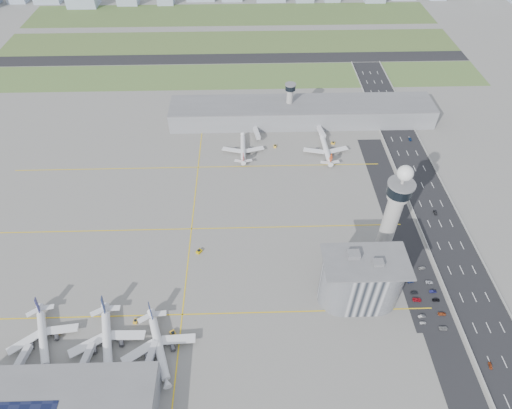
{
  "coord_description": "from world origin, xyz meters",
  "views": [
    {
      "loc": [
        -5.31,
        -149.5,
        194.53
      ],
      "look_at": [
        0.0,
        35.0,
        15.0
      ],
      "focal_mm": 30.0,
      "sensor_mm": 36.0,
      "label": 1
    }
  ],
  "objects_px": {
    "car_hw_2": "(410,139)",
    "car_hw_4": "(375,99)",
    "jet_bridge_near_1": "(81,373)",
    "car_lot_4": "(411,281)",
    "airplane_near_a": "(41,335)",
    "tug_3": "(199,251)",
    "car_lot_11": "(422,268)",
    "car_hw_1": "(435,213)",
    "car_lot_6": "(444,328)",
    "secondary_tower": "(290,99)",
    "car_lot_3": "(414,293)",
    "jet_bridge_near_2": "(147,371)",
    "car_lot_0": "(423,323)",
    "car_lot_8": "(436,300)",
    "jet_bridge_far_1": "(318,129)",
    "jet_bridge_near_0": "(15,375)",
    "airplane_far_b": "(326,146)",
    "car_lot_7": "(442,314)",
    "car_lot_10": "(429,282)",
    "tug_1": "(136,321)",
    "tug_2": "(173,333)",
    "car_hw_0": "(490,366)",
    "car_lot_2": "(417,300)",
    "airplane_near_b": "(106,340)",
    "car_lot_5": "(405,266)",
    "tug_5": "(333,143)",
    "car_lot_1": "(422,316)",
    "tug_0": "(58,331)",
    "admin_building": "(361,280)",
    "airplane_near_c": "(158,345)",
    "tug_4": "(275,146)",
    "car_lot_9": "(433,291)",
    "jet_bridge_far_0": "(255,130)"
  },
  "relations": [
    {
      "from": "car_hw_2",
      "to": "car_hw_4",
      "type": "xyz_separation_m",
      "value": [
        -13.47,
        59.39,
        0.06
      ]
    },
    {
      "from": "jet_bridge_near_1",
      "to": "car_lot_4",
      "type": "height_order",
      "value": "jet_bridge_near_1"
    },
    {
      "from": "airplane_near_a",
      "to": "tug_3",
      "type": "bearing_deg",
      "value": 104.65
    },
    {
      "from": "car_lot_11",
      "to": "car_hw_1",
      "type": "height_order",
      "value": "car_hw_1"
    },
    {
      "from": "car_lot_6",
      "to": "car_hw_1",
      "type": "height_order",
      "value": "car_hw_1"
    },
    {
      "from": "secondary_tower",
      "to": "car_lot_3",
      "type": "height_order",
      "value": "secondary_tower"
    },
    {
      "from": "jet_bridge_near_2",
      "to": "car_lot_0",
      "type": "bearing_deg",
      "value": -70.62
    },
    {
      "from": "car_lot_8",
      "to": "jet_bridge_far_1",
      "type": "bearing_deg",
      "value": 15.82
    },
    {
      "from": "jet_bridge_near_0",
      "to": "car_lot_6",
      "type": "xyz_separation_m",
      "value": [
        204.97,
        18.99,
        -2.23
      ]
    },
    {
      "from": "airplane_far_b",
      "to": "car_lot_7",
      "type": "bearing_deg",
      "value": -165.98
    },
    {
      "from": "jet_bridge_far_1",
      "to": "car_lot_10",
      "type": "xyz_separation_m",
      "value": [
        41.85,
        -146.02,
        -2.28
      ]
    },
    {
      "from": "car_hw_4",
      "to": "tug_1",
      "type": "bearing_deg",
      "value": -121.39
    },
    {
      "from": "tug_2",
      "to": "airplane_near_a",
      "type": "bearing_deg",
      "value": -31.86
    },
    {
      "from": "tug_3",
      "to": "car_hw_0",
      "type": "relative_size",
      "value": 0.93
    },
    {
      "from": "car_hw_0",
      "to": "car_lot_2",
      "type": "bearing_deg",
      "value": 131.17
    },
    {
      "from": "car_lot_2",
      "to": "car_lot_3",
      "type": "bearing_deg",
      "value": 7.24
    },
    {
      "from": "airplane_near_b",
      "to": "car_lot_3",
      "type": "distance_m",
      "value": 159.98
    },
    {
      "from": "car_lot_5",
      "to": "car_hw_1",
      "type": "xyz_separation_m",
      "value": [
        30.83,
        41.44,
        0.03
      ]
    },
    {
      "from": "tug_3",
      "to": "tug_5",
      "type": "height_order",
      "value": "tug_3"
    },
    {
      "from": "car_lot_1",
      "to": "car_hw_4",
      "type": "bearing_deg",
      "value": -16.48
    },
    {
      "from": "car_lot_1",
      "to": "car_lot_7",
      "type": "relative_size",
      "value": 0.93
    },
    {
      "from": "car_lot_7",
      "to": "car_hw_1",
      "type": "distance_m",
      "value": 75.62
    },
    {
      "from": "tug_0",
      "to": "car_lot_6",
      "type": "distance_m",
      "value": 193.02
    },
    {
      "from": "jet_bridge_near_2",
      "to": "car_lot_11",
      "type": "bearing_deg",
      "value": -58.75
    },
    {
      "from": "admin_building",
      "to": "car_lot_3",
      "type": "xyz_separation_m",
      "value": [
        31.62,
        1.45,
        -14.73
      ]
    },
    {
      "from": "car_lot_4",
      "to": "car_lot_7",
      "type": "height_order",
      "value": "car_lot_4"
    },
    {
      "from": "airplane_far_b",
      "to": "tug_3",
      "type": "distance_m",
      "value": 129.0
    },
    {
      "from": "airplane_near_c",
      "to": "jet_bridge_near_1",
      "type": "height_order",
      "value": "airplane_near_c"
    },
    {
      "from": "jet_bridge_near_0",
      "to": "jet_bridge_near_1",
      "type": "relative_size",
      "value": 1.0
    },
    {
      "from": "tug_3",
      "to": "car_lot_1",
      "type": "xyz_separation_m",
      "value": [
        117.24,
        -46.14,
        -0.34
      ]
    },
    {
      "from": "car_hw_0",
      "to": "jet_bridge_near_1",
      "type": "bearing_deg",
      "value": -171.85
    },
    {
      "from": "admin_building",
      "to": "tug_1",
      "type": "relative_size",
      "value": 15.01
    },
    {
      "from": "tug_2",
      "to": "tug_4",
      "type": "bearing_deg",
      "value": -144.8
    },
    {
      "from": "car_hw_4",
      "to": "car_lot_11",
      "type": "bearing_deg",
      "value": -87.21
    },
    {
      "from": "tug_1",
      "to": "tug_3",
      "type": "distance_m",
      "value": 53.5
    },
    {
      "from": "car_lot_11",
      "to": "car_hw_1",
      "type": "bearing_deg",
      "value": -35.97
    },
    {
      "from": "car_hw_1",
      "to": "car_lot_9",
      "type": "bearing_deg",
      "value": -109.47
    },
    {
      "from": "car_lot_8",
      "to": "airplane_far_b",
      "type": "bearing_deg",
      "value": 17.9
    },
    {
      "from": "tug_0",
      "to": "jet_bridge_far_0",
      "type": "bearing_deg",
      "value": 6.64
    },
    {
      "from": "tug_5",
      "to": "secondary_tower",
      "type": "bearing_deg",
      "value": 65.35
    },
    {
      "from": "tug_3",
      "to": "car_hw_4",
      "type": "height_order",
      "value": "tug_3"
    },
    {
      "from": "airplane_far_b",
      "to": "jet_bridge_near_2",
      "type": "distance_m",
      "value": 197.9
    },
    {
      "from": "car_hw_4",
      "to": "tug_2",
      "type": "bearing_deg",
      "value": -117.04
    },
    {
      "from": "tug_3",
      "to": "car_lot_9",
      "type": "distance_m",
      "value": 131.55
    },
    {
      "from": "admin_building",
      "to": "car_hw_2",
      "type": "height_order",
      "value": "admin_building"
    },
    {
      "from": "jet_bridge_near_0",
      "to": "tug_2",
      "type": "bearing_deg",
      "value": -64.1
    },
    {
      "from": "jet_bridge_far_1",
      "to": "car_lot_1",
      "type": "relative_size",
      "value": 3.63
    },
    {
      "from": "jet_bridge_far_0",
      "to": "tug_2",
      "type": "xyz_separation_m",
      "value": [
        -45.38,
        -173.17,
        -1.85
      ]
    },
    {
      "from": "car_lot_1",
      "to": "car_hw_1",
      "type": "relative_size",
      "value": 0.97
    },
    {
      "from": "airplane_near_a",
      "to": "tug_0",
      "type": "height_order",
      "value": "airplane_near_a"
    }
  ]
}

